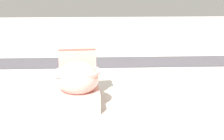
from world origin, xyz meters
TOP-DOWN VIEW (x-y plane):
  - ground_plane at (0.00, 0.00)m, footprint 14.00×14.00m
  - gravel_strip at (-1.28, 0.50)m, footprint 0.56×8.00m
  - toilet at (0.15, -0.00)m, footprint 0.66×0.42m

SIDE VIEW (x-z plane):
  - ground_plane at x=0.00m, z-range 0.00..0.00m
  - gravel_strip at x=-1.28m, z-range 0.00..0.01m
  - toilet at x=0.15m, z-range -0.04..0.48m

